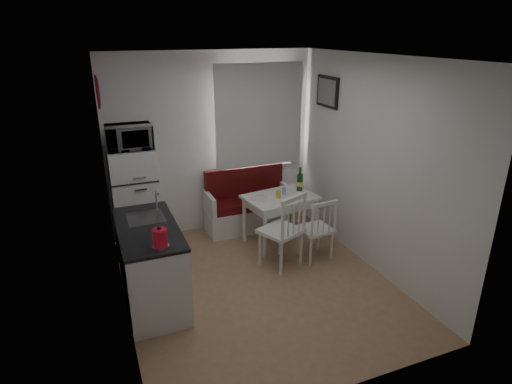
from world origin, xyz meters
TOP-DOWN VIEW (x-y plane):
  - floor at (0.00, 0.00)m, footprint 3.00×3.50m
  - ceiling at (0.00, 0.00)m, footprint 3.00×3.50m
  - wall_back at (0.00, 1.75)m, footprint 3.00×0.02m
  - wall_front at (0.00, -1.75)m, footprint 3.00×0.02m
  - wall_left at (-1.50, 0.00)m, footprint 0.02×3.50m
  - wall_right at (1.50, 0.00)m, footprint 0.02×3.50m
  - window at (0.70, 1.72)m, footprint 1.22×0.06m
  - curtain at (0.70, 1.65)m, footprint 1.35×0.02m
  - kitchen_counter at (-1.20, 0.16)m, footprint 0.62×1.32m
  - wall_sign at (-1.47, 1.45)m, footprint 0.03×0.40m
  - picture_frame at (1.48, 1.10)m, footprint 0.04×0.52m
  - bench at (0.46, 1.51)m, footprint 1.29×0.49m
  - dining_table at (0.69, 0.88)m, footprint 1.03×0.79m
  - chair_left at (0.44, 0.21)m, footprint 0.61×0.61m
  - chair_right at (0.94, 0.23)m, footprint 0.43×0.41m
  - fridge at (-1.18, 1.40)m, footprint 0.58×0.58m
  - microwave at (-1.18, 1.35)m, footprint 0.55×0.37m
  - kettle at (-1.15, -0.38)m, footprint 0.16×0.16m
  - wine_bottle at (1.04, 0.98)m, footprint 0.09×0.09m
  - drinking_glass_orange at (0.64, 0.83)m, footprint 0.06×0.06m
  - drinking_glass_blue at (0.77, 0.93)m, footprint 0.06×0.06m
  - plate at (0.39, 0.90)m, footprint 0.23×0.23m

SIDE VIEW (x-z plane):
  - floor at x=0.00m, z-range -0.01..0.01m
  - bench at x=0.46m, z-range -0.16..0.76m
  - kitchen_counter at x=-1.20m, z-range -0.12..1.04m
  - chair_right at x=0.94m, z-range 0.30..0.76m
  - chair_left at x=0.44m, z-range 0.35..0.89m
  - dining_table at x=0.69m, z-range 0.27..0.98m
  - plate at x=0.39m, z-range 0.71..0.72m
  - fridge at x=-1.18m, z-range 0.00..1.45m
  - drinking_glass_blue at x=0.77m, z-range 0.71..0.80m
  - drinking_glass_orange at x=0.64m, z-range 0.71..0.81m
  - wine_bottle at x=1.04m, z-range 0.71..1.05m
  - kettle at x=-1.15m, z-range 0.90..1.12m
  - wall_back at x=0.00m, z-range 0.00..2.60m
  - wall_front at x=0.00m, z-range 0.00..2.60m
  - wall_left at x=-1.50m, z-range 0.00..2.60m
  - wall_right at x=1.50m, z-range 0.00..2.60m
  - microwave at x=-1.18m, z-range 1.45..1.75m
  - window at x=0.70m, z-range 0.89..2.36m
  - curtain at x=0.70m, z-range 0.93..2.42m
  - picture_frame at x=1.48m, z-range 1.84..2.26m
  - wall_sign at x=-1.47m, z-range 1.95..2.35m
  - ceiling at x=0.00m, z-range 2.59..2.61m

